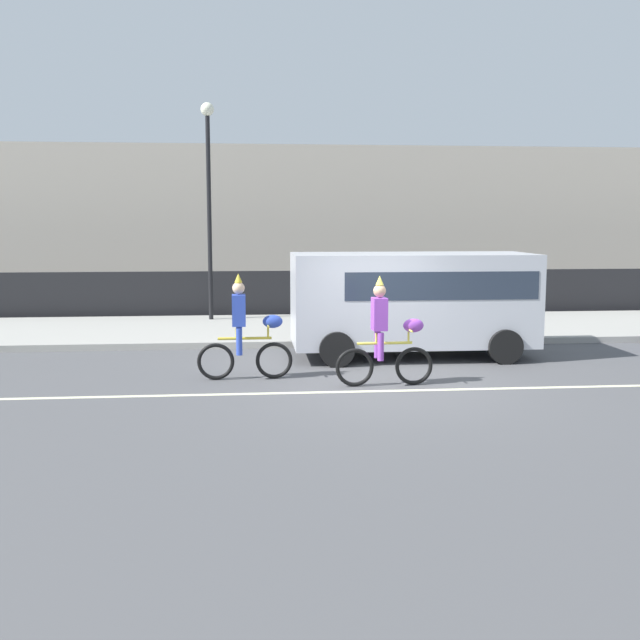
# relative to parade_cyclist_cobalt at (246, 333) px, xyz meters

# --- Properties ---
(ground_plane) EXTENTS (80.00, 80.00, 0.00)m
(ground_plane) POSITION_rel_parade_cyclist_cobalt_xyz_m (2.44, -0.69, -0.84)
(ground_plane) COLOR #4C4C4F
(road_centre_line) EXTENTS (36.00, 0.14, 0.01)m
(road_centre_line) POSITION_rel_parade_cyclist_cobalt_xyz_m (2.44, -1.19, -0.84)
(road_centre_line) COLOR beige
(road_centre_line) RESTS_ON ground
(sidewalk_curb) EXTENTS (60.00, 5.00, 0.15)m
(sidewalk_curb) POSITION_rel_parade_cyclist_cobalt_xyz_m (2.44, 5.81, -0.77)
(sidewalk_curb) COLOR #9E9B93
(sidewalk_curb) RESTS_ON ground
(fence_line) EXTENTS (40.00, 0.08, 1.40)m
(fence_line) POSITION_rel_parade_cyclist_cobalt_xyz_m (2.44, 8.71, -0.14)
(fence_line) COLOR black
(fence_line) RESTS_ON ground
(building_backdrop) EXTENTS (28.00, 8.00, 5.53)m
(building_backdrop) POSITION_rel_parade_cyclist_cobalt_xyz_m (4.19, 17.31, 1.93)
(building_backdrop) COLOR #B2A899
(building_backdrop) RESTS_ON ground
(parade_cyclist_cobalt) EXTENTS (1.72, 0.50, 1.92)m
(parade_cyclist_cobalt) POSITION_rel_parade_cyclist_cobalt_xyz_m (0.00, 0.00, 0.00)
(parade_cyclist_cobalt) COLOR black
(parade_cyclist_cobalt) RESTS_ON ground
(parade_cyclist_purple) EXTENTS (1.72, 0.50, 1.92)m
(parade_cyclist_purple) POSITION_rel_parade_cyclist_cobalt_xyz_m (2.42, -0.77, 0.00)
(parade_cyclist_purple) COLOR black
(parade_cyclist_purple) RESTS_ON ground
(parked_van_silver) EXTENTS (5.00, 2.22, 2.18)m
(parked_van_silver) POSITION_rel_parade_cyclist_cobalt_xyz_m (3.55, 2.01, 0.44)
(parked_van_silver) COLOR silver
(parked_van_silver) RESTS_ON ground
(street_lamp_post) EXTENTS (0.36, 0.36, 5.86)m
(street_lamp_post) POSITION_rel_parade_cyclist_cobalt_xyz_m (-1.00, 7.42, 3.15)
(street_lamp_post) COLOR black
(street_lamp_post) RESTS_ON sidewalk_curb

